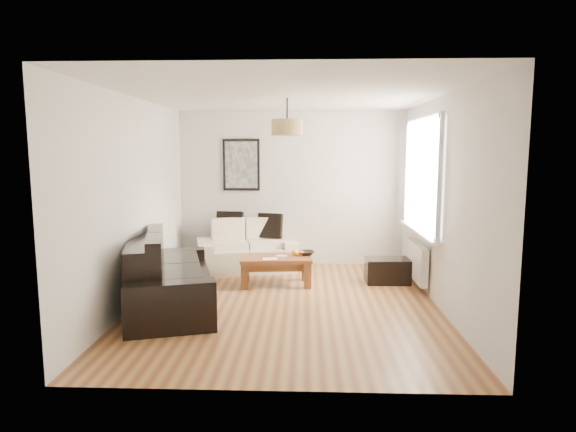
{
  "coord_description": "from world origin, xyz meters",
  "views": [
    {
      "loc": [
        0.25,
        -5.93,
        1.93
      ],
      "look_at": [
        0.0,
        0.6,
        1.05
      ],
      "focal_mm": 30.13,
      "sensor_mm": 36.0,
      "label": 1
    }
  ],
  "objects_px": {
    "loveseat_cream": "(247,246)",
    "sofa_leather": "(170,274)",
    "coffee_table": "(276,271)",
    "ottoman": "(387,271)"
  },
  "relations": [
    {
      "from": "loveseat_cream",
      "to": "sofa_leather",
      "type": "bearing_deg",
      "value": -124.87
    },
    {
      "from": "sofa_leather",
      "to": "coffee_table",
      "type": "distance_m",
      "value": 1.67
    },
    {
      "from": "loveseat_cream",
      "to": "coffee_table",
      "type": "distance_m",
      "value": 1.05
    },
    {
      "from": "loveseat_cream",
      "to": "coffee_table",
      "type": "bearing_deg",
      "value": -74.17
    },
    {
      "from": "coffee_table",
      "to": "ottoman",
      "type": "height_order",
      "value": "coffee_table"
    },
    {
      "from": "loveseat_cream",
      "to": "sofa_leather",
      "type": "height_order",
      "value": "sofa_leather"
    },
    {
      "from": "loveseat_cream",
      "to": "coffee_table",
      "type": "relative_size",
      "value": 1.53
    },
    {
      "from": "sofa_leather",
      "to": "ottoman",
      "type": "bearing_deg",
      "value": -82.26
    },
    {
      "from": "coffee_table",
      "to": "sofa_leather",
      "type": "bearing_deg",
      "value": -138.81
    },
    {
      "from": "loveseat_cream",
      "to": "coffee_table",
      "type": "height_order",
      "value": "loveseat_cream"
    }
  ]
}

